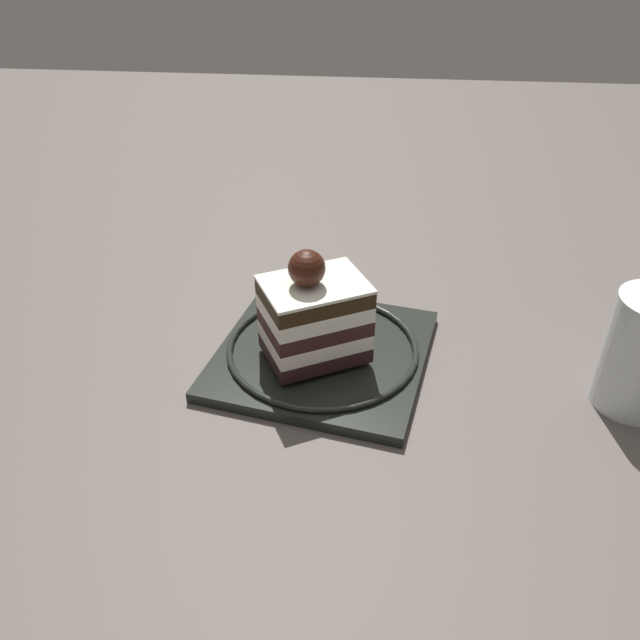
# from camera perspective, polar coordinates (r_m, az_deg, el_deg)

# --- Properties ---
(ground_plane) EXTENTS (2.40, 2.40, 0.00)m
(ground_plane) POSITION_cam_1_polar(r_m,az_deg,el_deg) (0.64, 0.00, -4.87)
(ground_plane) COLOR #544C47
(dessert_plate) EXTENTS (0.24, 0.24, 0.02)m
(dessert_plate) POSITION_cam_1_polar(r_m,az_deg,el_deg) (0.65, 0.00, -2.85)
(dessert_plate) COLOR black
(dessert_plate) RESTS_ON ground_plane
(cake_slice) EXTENTS (0.11, 0.12, 0.12)m
(cake_slice) POSITION_cam_1_polar(r_m,az_deg,el_deg) (0.61, -0.53, 0.37)
(cake_slice) COLOR black
(cake_slice) RESTS_ON dessert_plate
(fork) EXTENTS (0.10, 0.04, 0.00)m
(fork) POSITION_cam_1_polar(r_m,az_deg,el_deg) (0.70, 0.57, 1.06)
(fork) COLOR silver
(fork) RESTS_ON dessert_plate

